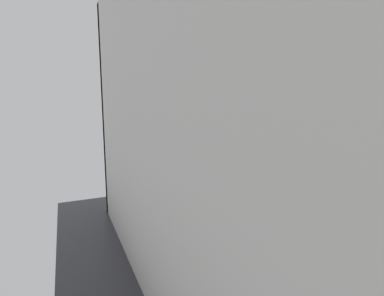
% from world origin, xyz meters
% --- Properties ---
extents(ground_plane, '(6.36, 4.80, 0.10)m').
position_xyz_m(ground_plane, '(0.00, 0.00, -0.05)').
color(ground_plane, '#2D2D33').
rests_on(ground_plane, ground).
extents(wall_back, '(5.16, 0.55, 2.60)m').
position_xyz_m(wall_back, '(-0.02, 1.74, 1.30)').
color(wall_back, beige).
rests_on(wall_back, ground).
extents(wall_left, '(0.12, 3.60, 2.60)m').
position_xyz_m(wall_left, '(-2.52, 0.00, 1.30)').
color(wall_left, beige).
rests_on(wall_left, ground).
extents(bath_mat, '(0.68, 0.44, 0.01)m').
position_xyz_m(bath_mat, '(-1.98, 0.93, 0.01)').
color(bath_mat, '#9E9993').
rests_on(bath_mat, ground).
extents(vanity_sink_left, '(0.70, 0.44, 0.77)m').
position_xyz_m(vanity_sink_left, '(-1.98, 1.50, 0.41)').
color(vanity_sink_left, '#56331E').
rests_on(vanity_sink_left, ground).
extents(tap_on_left_sink, '(0.03, 0.13, 0.11)m').
position_xyz_m(tap_on_left_sink, '(-1.98, 1.65, 0.84)').
color(tap_on_left_sink, silver).
rests_on(tap_on_left_sink, vanity_sink_left).
extents(toilet, '(0.48, 0.62, 1.00)m').
position_xyz_m(toilet, '(-0.84, 1.48, 0.38)').
color(toilet, '#56331E').
rests_on(toilet, ground).
extents(toothbrush_cup, '(0.07, 0.07, 0.20)m').
position_xyz_m(toothbrush_cup, '(-2.25, 1.64, 0.82)').
color(toothbrush_cup, silver).
rests_on(toothbrush_cup, vanity_sink_left).
extents(soap_dispenser, '(0.06, 0.06, 0.20)m').
position_xyz_m(soap_dispenser, '(-1.70, 1.65, 0.85)').
color(soap_dispenser, '#4C4C51').
rests_on(soap_dispenser, vanity_sink_left).
extents(folded_hand_towel, '(0.22, 0.16, 0.04)m').
position_xyz_m(folded_hand_towel, '(-2.02, 1.38, 0.79)').
color(folded_hand_towel, white).
rests_on(folded_hand_towel, vanity_sink_left).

